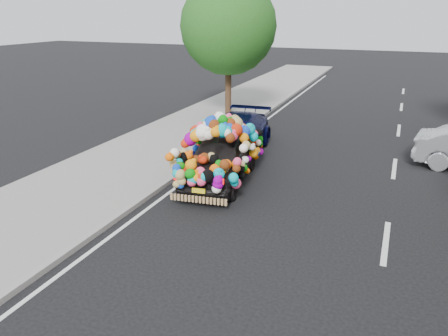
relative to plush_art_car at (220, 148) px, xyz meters
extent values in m
plane|color=black|center=(1.07, -2.00, -1.00)|extent=(100.00, 100.00, 0.00)
cube|color=gray|center=(-3.23, -2.00, -0.94)|extent=(4.00, 60.00, 0.12)
cube|color=gray|center=(-1.28, -2.00, -0.94)|extent=(0.15, 60.00, 0.13)
cylinder|color=#332114|center=(-2.73, 7.50, 0.36)|extent=(0.28, 0.28, 2.73)
sphere|color=#1B4813|center=(-2.73, 7.50, 3.03)|extent=(4.20, 4.20, 4.20)
imported|color=black|center=(0.00, 0.00, -0.34)|extent=(2.04, 4.06, 1.33)
cube|color=red|center=(-0.29, -2.02, -0.22)|extent=(0.23, 0.09, 0.14)
cube|color=red|center=(0.77, -1.89, -0.22)|extent=(0.23, 0.09, 0.14)
cube|color=yellow|center=(0.24, -1.96, -0.52)|extent=(0.34, 0.08, 0.12)
imported|color=black|center=(-0.48, 2.51, -0.35)|extent=(2.20, 4.62, 1.30)
camera|label=1|loc=(4.57, -10.92, 3.66)|focal=35.00mm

